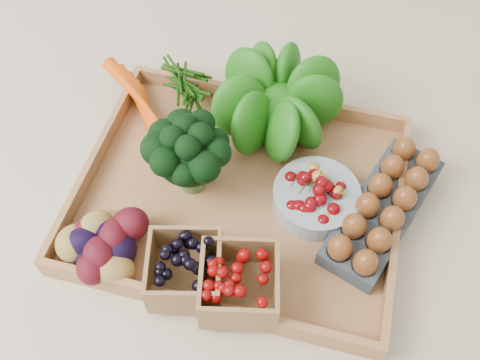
% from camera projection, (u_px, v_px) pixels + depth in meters
% --- Properties ---
extents(ground, '(4.00, 4.00, 0.00)m').
position_uv_depth(ground, '(240.00, 199.00, 0.96)').
color(ground, beige).
rests_on(ground, ground).
extents(tray, '(0.55, 0.45, 0.01)m').
position_uv_depth(tray, '(240.00, 197.00, 0.95)').
color(tray, '#AF7949').
rests_on(tray, ground).
extents(carrots, '(0.19, 0.14, 0.05)m').
position_uv_depth(carrots, '(145.00, 109.00, 1.03)').
color(carrots, '#EF4E06').
rests_on(carrots, tray).
extents(lettuce, '(0.16, 0.16, 0.16)m').
position_uv_depth(lettuce, '(276.00, 95.00, 0.97)').
color(lettuce, '#0D500C').
rests_on(lettuce, tray).
extents(broccoli, '(0.15, 0.15, 0.11)m').
position_uv_depth(broccoli, '(190.00, 166.00, 0.91)').
color(broccoli, black).
rests_on(broccoli, tray).
extents(cherry_bowl, '(0.15, 0.15, 0.04)m').
position_uv_depth(cherry_bowl, '(316.00, 198.00, 0.92)').
color(cherry_bowl, '#8C9EA5').
rests_on(cherry_bowl, tray).
extents(egg_carton, '(0.19, 0.30, 0.03)m').
position_uv_depth(egg_carton, '(382.00, 211.00, 0.91)').
color(egg_carton, '#394048').
rests_on(egg_carton, tray).
extents(potatoes, '(0.16, 0.16, 0.09)m').
position_uv_depth(potatoes, '(97.00, 239.00, 0.84)').
color(potatoes, '#3F0A12').
rests_on(potatoes, tray).
extents(punnet_blackberry, '(0.14, 0.14, 0.08)m').
position_uv_depth(punnet_blackberry, '(185.00, 270.00, 0.82)').
color(punnet_blackberry, black).
rests_on(punnet_blackberry, tray).
extents(punnet_raspberry, '(0.14, 0.14, 0.08)m').
position_uv_depth(punnet_raspberry, '(239.00, 284.00, 0.81)').
color(punnet_raspberry, '#680504').
rests_on(punnet_raspberry, tray).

